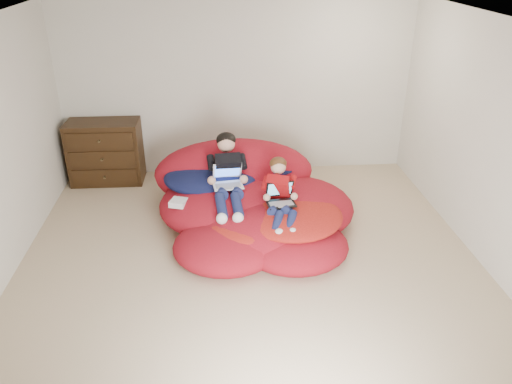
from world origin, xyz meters
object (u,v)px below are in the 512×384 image
dresser (106,152)px  younger_boy (280,192)px  laptop_white (228,179)px  beanbag_pile (251,204)px  laptop_black (280,197)px  older_boy (227,172)px

dresser → younger_boy: younger_boy is taller
laptop_white → dresser: bearing=140.1°
beanbag_pile → laptop_white: (-0.28, -0.03, 0.36)m
younger_boy → laptop_white: bearing=150.7°
laptop_black → younger_boy: bearing=90.0°
beanbag_pile → laptop_white: size_ratio=6.56×
older_boy → younger_boy: older_boy is taller
older_boy → younger_boy: size_ratio=1.24×
younger_boy → laptop_white: (-0.58, 0.33, 0.03)m
beanbag_pile → laptop_white: beanbag_pile is taller
beanbag_pile → older_boy: size_ratio=2.25×
beanbag_pile → laptop_black: beanbag_pile is taller
older_boy → laptop_black: 0.74m
older_boy → laptop_white: bearing=-90.0°
older_boy → laptop_black: (0.58, -0.43, -0.14)m
beanbag_pile → older_boy: (-0.28, 0.03, 0.42)m
younger_boy → beanbag_pile: bearing=130.4°
older_boy → laptop_black: older_boy is taller
older_boy → younger_boy: 0.71m
beanbag_pile → laptop_white: 0.46m
beanbag_pile → younger_boy: bearing=-49.6°
dresser → beanbag_pile: (1.97, -1.39, -0.18)m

